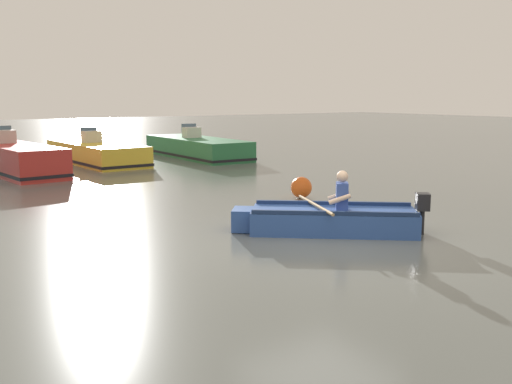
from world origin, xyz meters
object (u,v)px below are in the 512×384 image
at_px(rowboat_with_person, 330,219).
at_px(moored_boat_yellow, 96,154).
at_px(moored_boat_red, 12,159).
at_px(moored_boat_green, 197,148).
at_px(mooring_buoy, 301,187).

relative_size(rowboat_with_person, moored_boat_yellow, 0.55).
distance_m(rowboat_with_person, moored_boat_red, 13.11).
bearing_deg(moored_boat_green, moored_boat_yellow, 176.58).
distance_m(rowboat_with_person, moored_boat_green, 14.48).
height_order(rowboat_with_person, moored_boat_yellow, moored_boat_yellow).
distance_m(moored_boat_red, mooring_buoy, 10.66).
xyz_separation_m(moored_boat_green, mooring_buoy, (-2.72, -10.39, -0.11)).
relative_size(rowboat_with_person, moored_boat_green, 0.51).
bearing_deg(moored_boat_yellow, mooring_buoy, -81.74).
bearing_deg(mooring_buoy, moored_boat_yellow, 98.26).
height_order(rowboat_with_person, moored_boat_green, moored_boat_green).
bearing_deg(moored_boat_green, mooring_buoy, -104.67).
bearing_deg(rowboat_with_person, mooring_buoy, 59.21).
height_order(moored_boat_red, mooring_buoy, moored_boat_red).
height_order(moored_boat_yellow, mooring_buoy, moored_boat_yellow).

